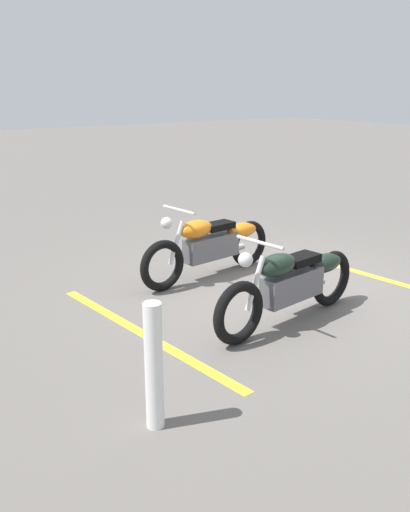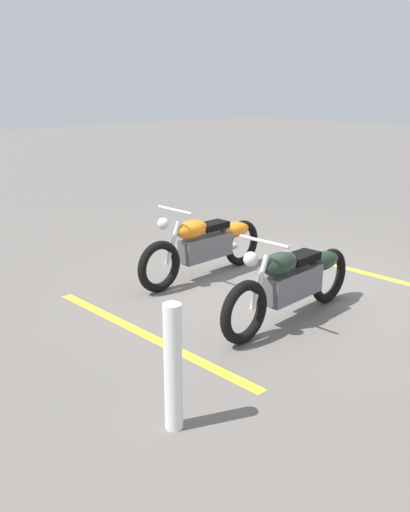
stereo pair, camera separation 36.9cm
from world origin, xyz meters
TOP-DOWN VIEW (x-y plane):
  - ground_plane at (0.00, 0.00)m, footprint 60.00×60.00m
  - motorcycle_bright_foreground at (0.48, -0.88)m, footprint 2.23×0.62m
  - motorcycle_dark_foreground at (0.68, 0.86)m, footprint 2.23×0.62m
  - bollard_post at (2.94, 1.66)m, footprint 0.14×0.14m
  - parking_stripe_near at (-1.33, 0.61)m, footprint 0.38×3.20m
  - parking_stripe_mid at (2.19, 0.16)m, footprint 0.38×3.20m

SIDE VIEW (x-z plane):
  - ground_plane at x=0.00m, z-range 0.00..0.00m
  - parking_stripe_near at x=-1.33m, z-range 0.00..0.01m
  - parking_stripe_mid at x=2.19m, z-range 0.00..0.01m
  - motorcycle_bright_foreground at x=0.48m, z-range -0.06..0.98m
  - motorcycle_dark_foreground at x=0.68m, z-range -0.06..0.98m
  - bollard_post at x=2.94m, z-range 0.00..1.02m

